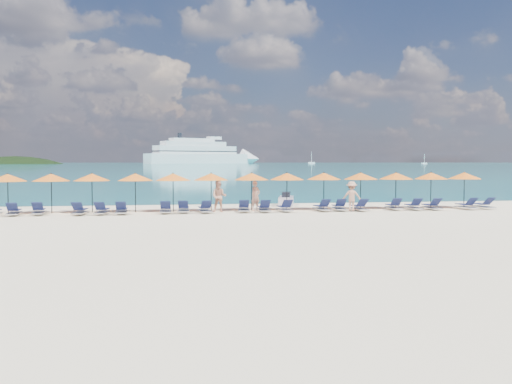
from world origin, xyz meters
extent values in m
plane|color=beige|center=(0.00, 0.00, 0.00)|extent=(1400.00, 1400.00, 0.00)
cube|color=#1FA9B2|center=(0.00, 660.00, 0.01)|extent=(1600.00, 1300.00, 0.01)
ellipsoid|color=black|center=(-150.00, 560.00, -35.00)|extent=(162.00, 126.00, 85.50)
cube|color=white|center=(31.28, 612.01, 5.45)|extent=(117.93, 70.18, 10.90)
cone|color=white|center=(96.54, 642.26, 5.45)|extent=(31.84, 31.84, 23.98)
cube|color=white|center=(29.31, 611.10, 15.26)|extent=(94.80, 57.14, 8.72)
cube|color=white|center=(27.33, 610.18, 21.80)|extent=(74.31, 46.09, 5.45)
cube|color=white|center=(25.35, 609.26, 26.16)|extent=(51.18, 33.04, 3.81)
cube|color=black|center=(29.31, 611.10, 13.62)|extent=(95.98, 57.84, 0.98)
cube|color=black|center=(29.31, 611.10, 17.44)|extent=(93.62, 56.43, 0.98)
cylinder|color=black|center=(11.71, 602.94, 30.51)|extent=(4.80, 4.80, 5.99)
cube|color=white|center=(143.57, 538.48, 0.92)|extent=(6.87, 2.29, 1.83)
cylinder|color=white|center=(143.57, 538.48, 6.87)|extent=(0.41, 0.41, 11.46)
cube|color=white|center=(238.79, 480.70, 0.69)|extent=(5.16, 1.72, 1.38)
cylinder|color=white|center=(238.79, 480.70, 5.16)|extent=(0.31, 0.31, 8.60)
cube|color=silver|center=(2.85, 8.19, 0.31)|extent=(1.50, 2.59, 0.56)
cube|color=black|center=(2.80, 7.99, 0.71)|extent=(0.75, 1.11, 0.36)
cylinder|color=black|center=(3.00, 8.78, 0.87)|extent=(0.56, 0.20, 0.06)
imported|color=tan|center=(0.23, 4.59, 0.88)|extent=(0.77, 0.70, 1.76)
imported|color=tan|center=(-1.98, 4.04, 0.90)|extent=(0.99, 0.74, 1.81)
imported|color=tan|center=(5.74, 3.43, 0.87)|extent=(1.23, 0.82, 1.75)
cylinder|color=black|center=(-13.63, 4.70, 1.10)|extent=(0.05, 0.05, 2.20)
cone|color=orange|center=(-13.63, 4.70, 2.02)|extent=(2.10, 2.10, 0.42)
sphere|color=black|center=(-13.63, 4.70, 2.24)|extent=(0.08, 0.08, 0.08)
cylinder|color=black|center=(-11.34, 4.77, 1.10)|extent=(0.05, 0.05, 2.20)
cone|color=orange|center=(-11.34, 4.77, 2.02)|extent=(2.10, 2.10, 0.42)
sphere|color=black|center=(-11.34, 4.77, 2.24)|extent=(0.08, 0.08, 0.08)
cylinder|color=black|center=(-9.15, 4.96, 1.10)|extent=(0.05, 0.05, 2.20)
cone|color=orange|center=(-9.15, 4.96, 2.02)|extent=(2.10, 2.10, 0.42)
sphere|color=black|center=(-9.15, 4.96, 2.24)|extent=(0.08, 0.08, 0.08)
cylinder|color=black|center=(-6.73, 4.81, 1.10)|extent=(0.05, 0.05, 2.20)
cone|color=orange|center=(-6.73, 4.81, 2.02)|extent=(2.10, 2.10, 0.42)
sphere|color=black|center=(-6.73, 4.81, 2.24)|extent=(0.08, 0.08, 0.08)
cylinder|color=black|center=(-4.58, 4.72, 1.10)|extent=(0.05, 0.05, 2.20)
cone|color=orange|center=(-4.58, 4.72, 2.02)|extent=(2.10, 2.10, 0.42)
sphere|color=black|center=(-4.58, 4.72, 2.24)|extent=(0.08, 0.08, 0.08)
cylinder|color=black|center=(-2.37, 4.88, 1.10)|extent=(0.05, 0.05, 2.20)
cone|color=orange|center=(-2.37, 4.88, 2.02)|extent=(2.10, 2.10, 0.42)
sphere|color=black|center=(-2.37, 4.88, 2.24)|extent=(0.08, 0.08, 0.08)
cylinder|color=black|center=(0.04, 4.96, 1.10)|extent=(0.05, 0.05, 2.20)
cone|color=orange|center=(0.04, 4.96, 2.02)|extent=(2.10, 2.10, 0.42)
sphere|color=black|center=(0.04, 4.96, 2.24)|extent=(0.08, 0.08, 0.08)
cylinder|color=black|center=(2.16, 4.77, 1.10)|extent=(0.05, 0.05, 2.20)
cone|color=orange|center=(2.16, 4.77, 2.02)|extent=(2.10, 2.10, 0.42)
sphere|color=black|center=(2.16, 4.77, 2.24)|extent=(0.08, 0.08, 0.08)
cylinder|color=black|center=(4.47, 4.86, 1.10)|extent=(0.05, 0.05, 2.20)
cone|color=orange|center=(4.47, 4.86, 2.02)|extent=(2.10, 2.10, 0.42)
sphere|color=black|center=(4.47, 4.86, 2.24)|extent=(0.08, 0.08, 0.08)
cylinder|color=black|center=(6.78, 4.81, 1.10)|extent=(0.05, 0.05, 2.20)
cone|color=orange|center=(6.78, 4.81, 2.02)|extent=(2.10, 2.10, 0.42)
sphere|color=black|center=(6.78, 4.81, 2.24)|extent=(0.08, 0.08, 0.08)
cylinder|color=black|center=(9.02, 4.74, 1.10)|extent=(0.05, 0.05, 2.20)
cone|color=orange|center=(9.02, 4.74, 2.02)|extent=(2.10, 2.10, 0.42)
sphere|color=black|center=(9.02, 4.74, 2.24)|extent=(0.08, 0.08, 0.08)
cylinder|color=black|center=(11.31, 4.72, 1.10)|extent=(0.05, 0.05, 2.20)
cone|color=orange|center=(11.31, 4.72, 2.02)|extent=(2.10, 2.10, 0.42)
sphere|color=black|center=(11.31, 4.72, 2.24)|extent=(0.08, 0.08, 0.08)
cylinder|color=black|center=(13.56, 4.75, 1.10)|extent=(0.05, 0.05, 2.20)
cone|color=orange|center=(13.56, 4.75, 2.02)|extent=(2.10, 2.10, 0.42)
sphere|color=black|center=(13.56, 4.75, 2.24)|extent=(0.08, 0.08, 0.08)
cube|color=silver|center=(-13.07, 3.61, 0.14)|extent=(0.76, 1.75, 0.06)
cube|color=#13193E|center=(-13.09, 3.86, 0.30)|extent=(0.64, 1.14, 0.04)
cube|color=#13193E|center=(-13.02, 3.06, 0.55)|extent=(0.59, 0.58, 0.43)
cube|color=silver|center=(-11.83, 3.80, 0.14)|extent=(0.77, 1.75, 0.06)
cube|color=#13193E|center=(-11.85, 4.05, 0.30)|extent=(0.64, 1.14, 0.04)
cube|color=#13193E|center=(-11.78, 3.25, 0.55)|extent=(0.59, 0.58, 0.43)
cube|color=silver|center=(-9.63, 3.48, 0.14)|extent=(0.79, 1.75, 0.06)
cube|color=#13193E|center=(-9.60, 3.73, 0.30)|extent=(0.66, 1.15, 0.04)
cube|color=#13193E|center=(-9.68, 2.93, 0.55)|extent=(0.60, 0.59, 0.43)
cube|color=silver|center=(-8.46, 3.46, 0.14)|extent=(0.78, 1.75, 0.06)
cube|color=#13193E|center=(-8.43, 3.70, 0.30)|extent=(0.66, 1.15, 0.04)
cube|color=#13193E|center=(-8.51, 2.91, 0.55)|extent=(0.60, 0.59, 0.43)
cube|color=silver|center=(-7.41, 3.52, 0.14)|extent=(0.63, 1.70, 0.06)
cube|color=#13193E|center=(-7.41, 3.77, 0.30)|extent=(0.55, 1.10, 0.04)
cube|color=#13193E|center=(-7.41, 2.97, 0.55)|extent=(0.55, 0.54, 0.43)
cube|color=silver|center=(-5.02, 3.62, 0.14)|extent=(0.66, 1.71, 0.06)
cube|color=#13193E|center=(-5.01, 3.87, 0.30)|extent=(0.58, 1.11, 0.04)
cube|color=#13193E|center=(-5.03, 3.07, 0.55)|extent=(0.56, 0.55, 0.43)
cube|color=silver|center=(-4.01, 3.79, 0.14)|extent=(0.75, 1.74, 0.06)
cube|color=#13193E|center=(-3.99, 4.04, 0.30)|extent=(0.64, 1.14, 0.04)
cube|color=#13193E|center=(-4.06, 3.25, 0.55)|extent=(0.59, 0.58, 0.43)
cube|color=silver|center=(-2.84, 3.61, 0.14)|extent=(0.76, 1.75, 0.06)
cube|color=#13193E|center=(-2.86, 3.86, 0.30)|extent=(0.64, 1.14, 0.04)
cube|color=#13193E|center=(-2.79, 3.06, 0.55)|extent=(0.59, 0.58, 0.43)
cube|color=silver|center=(-0.59, 3.77, 0.14)|extent=(0.79, 1.75, 0.06)
cube|color=#13193E|center=(-0.57, 4.02, 0.30)|extent=(0.66, 1.15, 0.04)
cube|color=#13193E|center=(-0.65, 3.22, 0.55)|extent=(0.60, 0.59, 0.43)
cube|color=silver|center=(0.55, 3.55, 0.14)|extent=(0.68, 1.72, 0.06)
cube|color=#13193E|center=(0.56, 3.80, 0.30)|extent=(0.59, 1.12, 0.04)
cube|color=#13193E|center=(0.53, 3.00, 0.55)|extent=(0.57, 0.56, 0.43)
cube|color=silver|center=(1.76, 3.56, 0.14)|extent=(0.72, 1.73, 0.06)
cube|color=#13193E|center=(1.75, 3.81, 0.30)|extent=(0.62, 1.13, 0.04)
cube|color=#13193E|center=(1.80, 3.01, 0.55)|extent=(0.58, 0.57, 0.43)
cube|color=silver|center=(4.00, 3.65, 0.14)|extent=(0.73, 1.74, 0.06)
cube|color=#13193E|center=(3.99, 3.90, 0.30)|extent=(0.62, 1.13, 0.04)
cube|color=#13193E|center=(4.04, 3.10, 0.55)|extent=(0.58, 0.57, 0.43)
cube|color=silver|center=(5.07, 3.73, 0.14)|extent=(0.76, 1.74, 0.06)
cube|color=#13193E|center=(5.09, 3.98, 0.30)|extent=(0.64, 1.14, 0.04)
cube|color=#13193E|center=(5.02, 3.18, 0.55)|extent=(0.59, 0.58, 0.43)
cube|color=silver|center=(6.18, 3.48, 0.14)|extent=(0.79, 1.75, 0.06)
cube|color=#13193E|center=(6.16, 3.73, 0.30)|extent=(0.66, 1.15, 0.04)
cube|color=#13193E|center=(6.24, 2.93, 0.55)|extent=(0.60, 0.59, 0.43)
cube|color=silver|center=(8.48, 3.80, 0.14)|extent=(0.76, 1.75, 0.06)
cube|color=#13193E|center=(8.50, 4.05, 0.30)|extent=(0.64, 1.14, 0.04)
cube|color=#13193E|center=(8.43, 3.25, 0.55)|extent=(0.59, 0.58, 0.43)
cube|color=silver|center=(9.64, 3.59, 0.14)|extent=(0.72, 1.73, 0.06)
cube|color=#13193E|center=(9.65, 3.84, 0.30)|extent=(0.61, 1.13, 0.04)
cube|color=#13193E|center=(9.61, 3.04, 0.55)|extent=(0.58, 0.57, 0.43)
cube|color=silver|center=(10.75, 3.46, 0.14)|extent=(0.67, 1.72, 0.06)
cube|color=#13193E|center=(10.74, 3.71, 0.30)|extent=(0.59, 1.12, 0.04)
cube|color=#13193E|center=(10.76, 2.91, 0.55)|extent=(0.57, 0.55, 0.43)
cube|color=silver|center=(13.00, 3.46, 0.14)|extent=(0.77, 1.75, 0.06)
cube|color=#13193E|center=(12.97, 3.71, 0.30)|extent=(0.65, 1.14, 0.04)
cube|color=#13193E|center=(13.04, 2.92, 0.55)|extent=(0.60, 0.58, 0.43)
cube|color=silver|center=(14.18, 3.58, 0.14)|extent=(0.79, 1.76, 0.06)
cube|color=#13193E|center=(14.15, 3.83, 0.30)|extent=(0.66, 1.15, 0.04)
cube|color=#13193E|center=(14.24, 3.03, 0.55)|extent=(0.60, 0.59, 0.43)
camera|label=1|loc=(-5.06, -28.51, 2.94)|focal=40.00mm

